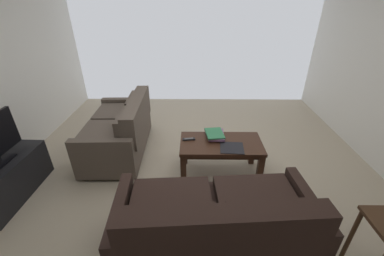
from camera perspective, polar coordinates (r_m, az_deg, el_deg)
ground_plane at (r=3.23m, az=0.40°, el=-11.51°), size 5.05×5.43×0.01m
sofa_main at (r=2.26m, az=5.67°, el=-21.65°), size 1.80×0.95×0.79m
loveseat_near at (r=3.65m, az=-16.58°, el=-0.56°), size 0.83×1.43×0.84m
coffee_table at (r=3.07m, az=6.80°, el=-4.64°), size 1.02×0.53×0.48m
tv_stand at (r=3.54m, az=-37.73°, el=-9.67°), size 0.46×1.00×0.47m
book_stack at (r=3.11m, az=5.55°, el=-1.59°), size 0.25×0.31×0.07m
tv_remote at (r=3.06m, az=-0.81°, el=-2.66°), size 0.16×0.06×0.02m
loose_magazine at (r=2.94m, az=9.37°, el=-4.66°), size 0.30×0.28×0.01m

